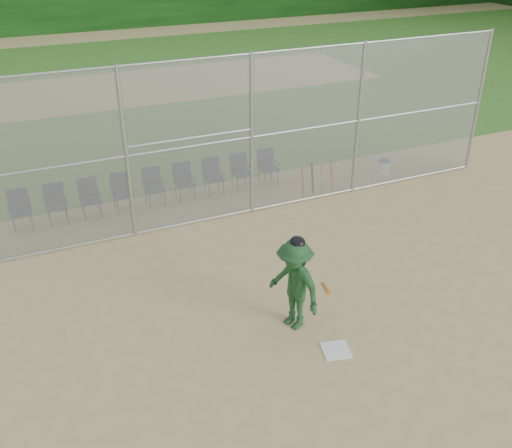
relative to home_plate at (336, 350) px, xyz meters
name	(u,v)px	position (x,y,z in m)	size (l,w,h in m)	color
ground	(313,339)	(-0.22, 0.43, -0.01)	(100.00, 100.00, 0.00)	tan
grass_strip	(110,90)	(-0.22, 18.43, 0.00)	(100.00, 100.00, 0.00)	#31671E
dirt_patch_far	(110,90)	(-0.22, 18.43, 0.00)	(24.00, 24.00, 0.00)	tan
backstop_fence	(212,140)	(-0.22, 5.43, 2.06)	(16.09, 0.09, 4.00)	gray
home_plate	(336,350)	(0.00, 0.00, 0.00)	(0.47, 0.47, 0.02)	white
batter_at_plate	(294,284)	(-0.36, 0.94, 0.89)	(1.08, 1.42, 1.86)	#1B4521
water_cooler	(384,166)	(5.29, 6.12, 0.20)	(0.33, 0.33, 0.41)	white
spare_bats	(317,177)	(2.88, 5.80, 0.41)	(0.96, 0.28, 0.85)	#D84C14
chair_0	(20,211)	(-4.59, 6.83, 0.47)	(0.54, 0.52, 0.96)	#0F1637
chair_1	(56,205)	(-3.78, 6.83, 0.47)	(0.54, 0.52, 0.96)	#0F1637
chair_2	(90,199)	(-2.97, 6.83, 0.47)	(0.54, 0.52, 0.96)	#0F1637
chair_3	(123,193)	(-2.16, 6.83, 0.47)	(0.54, 0.52, 0.96)	#0F1637
chair_4	(154,188)	(-1.34, 6.83, 0.47)	(0.54, 0.52, 0.96)	#0F1637
chair_5	(185,182)	(-0.53, 6.83, 0.47)	(0.54, 0.52, 0.96)	#0F1637
chair_6	(214,177)	(0.28, 6.83, 0.47)	(0.54, 0.52, 0.96)	#0F1637
chair_7	(242,172)	(1.10, 6.83, 0.47)	(0.54, 0.52, 0.96)	#0F1637
chair_8	(268,167)	(1.91, 6.83, 0.47)	(0.54, 0.52, 0.96)	#0F1637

